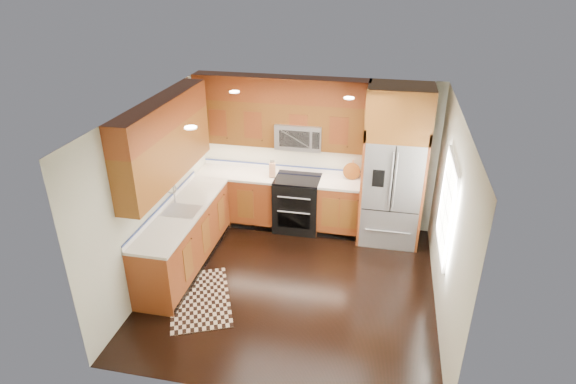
% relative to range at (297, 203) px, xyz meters
% --- Properties ---
extents(ground, '(4.00, 4.00, 0.00)m').
position_rel_range_xyz_m(ground, '(0.25, -1.67, -0.47)').
color(ground, black).
rests_on(ground, ground).
extents(wall_back, '(4.00, 0.02, 2.60)m').
position_rel_range_xyz_m(wall_back, '(0.25, 0.33, 0.83)').
color(wall_back, beige).
rests_on(wall_back, ground).
extents(wall_left, '(0.02, 4.00, 2.60)m').
position_rel_range_xyz_m(wall_left, '(-1.75, -1.67, 0.83)').
color(wall_left, beige).
rests_on(wall_left, ground).
extents(wall_right, '(0.02, 4.00, 2.60)m').
position_rel_range_xyz_m(wall_right, '(2.25, -1.67, 0.83)').
color(wall_right, beige).
rests_on(wall_right, ground).
extents(window, '(0.04, 1.10, 1.30)m').
position_rel_range_xyz_m(window, '(2.23, -1.47, 0.93)').
color(window, white).
rests_on(window, ground).
extents(base_cabinets, '(2.85, 3.00, 0.90)m').
position_rel_range_xyz_m(base_cabinets, '(-0.98, -0.77, -0.02)').
color(base_cabinets, brown).
rests_on(base_cabinets, ground).
extents(countertop, '(2.86, 3.01, 0.04)m').
position_rel_range_xyz_m(countertop, '(-0.84, -0.65, 0.45)').
color(countertop, silver).
rests_on(countertop, base_cabinets).
extents(upper_cabinets, '(2.85, 3.00, 1.15)m').
position_rel_range_xyz_m(upper_cabinets, '(-0.90, -0.58, 1.56)').
color(upper_cabinets, brown).
rests_on(upper_cabinets, ground).
extents(range, '(0.76, 0.67, 0.95)m').
position_rel_range_xyz_m(range, '(0.00, 0.00, 0.00)').
color(range, black).
rests_on(range, ground).
extents(microwave, '(0.76, 0.40, 0.42)m').
position_rel_range_xyz_m(microwave, '(-0.00, 0.13, 1.19)').
color(microwave, '#B2B2B7').
rests_on(microwave, ground).
extents(refrigerator, '(0.98, 0.75, 2.60)m').
position_rel_range_xyz_m(refrigerator, '(1.55, -0.04, 0.83)').
color(refrigerator, '#B2B2B7').
rests_on(refrigerator, ground).
extents(sink_faucet, '(0.54, 0.44, 0.37)m').
position_rel_range_xyz_m(sink_faucet, '(-1.48, -1.44, 0.52)').
color(sink_faucet, '#B2B2B7').
rests_on(sink_faucet, countertop).
extents(rug, '(1.27, 1.54, 0.01)m').
position_rel_range_xyz_m(rug, '(-0.95, -2.23, -0.46)').
color(rug, black).
rests_on(rug, ground).
extents(knife_block, '(0.13, 0.16, 0.29)m').
position_rel_range_xyz_m(knife_block, '(-0.44, 0.01, 0.59)').
color(knife_block, tan).
rests_on(knife_block, countertop).
extents(utensil_crock, '(0.14, 0.14, 0.31)m').
position_rel_range_xyz_m(utensil_crock, '(0.88, 0.25, 0.58)').
color(utensil_crock, '#B11524').
rests_on(utensil_crock, countertop).
extents(cutting_board, '(0.33, 0.33, 0.02)m').
position_rel_range_xyz_m(cutting_board, '(0.88, 0.17, 0.48)').
color(cutting_board, brown).
rests_on(cutting_board, countertop).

